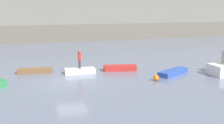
{
  "coord_description": "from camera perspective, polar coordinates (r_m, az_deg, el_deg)",
  "views": [
    {
      "loc": [
        -3.78,
        -23.38,
        6.21
      ],
      "look_at": [
        4.28,
        2.35,
        0.96
      ],
      "focal_mm": 46.62,
      "sensor_mm": 36.0,
      "label": 1
    }
  ],
  "objects": [
    {
      "name": "ground_plane",
      "position": [
        24.48,
        -7.96,
        -3.77
      ],
      "size": [
        120.0,
        120.0,
        0.0
      ],
      "primitive_type": "plane",
      "color": "slate"
    },
    {
      "name": "embankment_wall",
      "position": [
        50.99,
        -13.13,
        5.4
      ],
      "size": [
        80.0,
        1.2,
        2.93
      ],
      "primitive_type": "cube",
      "color": "#666056",
      "rests_on": "ground_plane"
    },
    {
      "name": "rowboat_brown",
      "position": [
        28.2,
        -14.85,
        -1.64
      ],
      "size": [
        3.27,
        1.4,
        0.41
      ],
      "primitive_type": "cube",
      "rotation": [
        0.0,
        0.0,
        -0.11
      ],
      "color": "brown",
      "rests_on": "ground_plane"
    },
    {
      "name": "rowboat_white",
      "position": [
        27.24,
        -6.33,
        -1.73
      ],
      "size": [
        2.86,
        1.25,
        0.46
      ],
      "primitive_type": "cube",
      "rotation": [
        0.0,
        0.0,
        -0.05
      ],
      "color": "white",
      "rests_on": "ground_plane"
    },
    {
      "name": "rowboat_red",
      "position": [
        28.2,
        1.57,
        -1.16
      ],
      "size": [
        3.25,
        1.53,
        0.51
      ],
      "primitive_type": "cube",
      "rotation": [
        0.0,
        0.0,
        -0.18
      ],
      "color": "red",
      "rests_on": "ground_plane"
    },
    {
      "name": "rowboat_blue",
      "position": [
        27.15,
        11.9,
        -1.96
      ],
      "size": [
        3.64,
        2.72,
        0.43
      ],
      "primitive_type": "cube",
      "rotation": [
        0.0,
        0.0,
        0.53
      ],
      "color": "#2B4CAD",
      "rests_on": "ground_plane"
    },
    {
      "name": "person_red_shirt",
      "position": [
        27.0,
        -6.38,
        0.77
      ],
      "size": [
        0.32,
        0.32,
        1.75
      ],
      "color": "#38332D",
      "rests_on": "rowboat_white"
    },
    {
      "name": "mooring_buoy",
      "position": [
        24.64,
        8.64,
        -3.09
      ],
      "size": [
        0.5,
        0.5,
        0.5
      ],
      "primitive_type": "sphere",
      "color": "orange",
      "rests_on": "ground_plane"
    }
  ]
}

